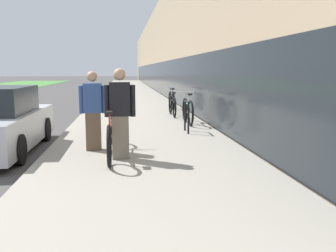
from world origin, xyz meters
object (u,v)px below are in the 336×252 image
object	(u,v)px
tandem_bicycle	(111,135)
person_rider	(120,114)
cruiser_bike_farthest	(172,100)
person_bystander	(93,111)
cruiser_bike_middle	(172,105)
cruiser_bike_nearest	(188,111)
bike_rack_hoop	(187,113)

from	to	relation	value
tandem_bicycle	person_rider	bearing A→B (deg)	-61.67
cruiser_bike_farthest	person_bystander	bearing A→B (deg)	-108.69
person_bystander	cruiser_bike_middle	size ratio (longest dim) A/B	0.89
tandem_bicycle	cruiser_bike_nearest	size ratio (longest dim) A/B	1.54
person_bystander	cruiser_bike_middle	bearing A→B (deg)	67.03
person_bystander	bike_rack_hoop	xyz separation A→B (m)	(2.30, 2.01, -0.31)
tandem_bicycle	cruiser_bike_farthest	bearing A→B (deg)	74.74
tandem_bicycle	cruiser_bike_middle	size ratio (longest dim) A/B	1.49
bike_rack_hoop	cruiser_bike_farthest	world-z (taller)	cruiser_bike_farthest
cruiser_bike_farthest	person_rider	bearing A→B (deg)	-103.50
tandem_bicycle	person_rider	size ratio (longest dim) A/B	1.63
tandem_bicycle	cruiser_bike_nearest	xyz separation A→B (m)	(2.22, 4.04, 0.01)
person_rider	cruiser_bike_farthest	distance (m)	8.93
bike_rack_hoop	cruiser_bike_middle	size ratio (longest dim) A/B	0.46
person_rider	cruiser_bike_middle	xyz separation A→B (m)	(1.82, 6.49, -0.47)
tandem_bicycle	cruiser_bike_farthest	size ratio (longest dim) A/B	1.53
tandem_bicycle	person_bystander	world-z (taller)	person_bystander
person_rider	bike_rack_hoop	distance (m)	3.36
cruiser_bike_nearest	cruiser_bike_middle	distance (m)	2.10
cruiser_bike_nearest	cruiser_bike_farthest	world-z (taller)	cruiser_bike_nearest
person_rider	cruiser_bike_nearest	bearing A→B (deg)	65.16
tandem_bicycle	person_bystander	xyz separation A→B (m)	(-0.38, 0.50, 0.42)
cruiser_bike_farthest	cruiser_bike_nearest	bearing A→B (deg)	-90.64
person_rider	bike_rack_hoop	bearing A→B (deg)	58.66
cruiser_bike_middle	cruiser_bike_farthest	world-z (taller)	cruiser_bike_farthest
cruiser_bike_nearest	cruiser_bike_middle	bearing A→B (deg)	95.69
cruiser_bike_middle	cruiser_bike_nearest	bearing A→B (deg)	-84.31
cruiser_bike_middle	person_rider	bearing A→B (deg)	-105.71
person_rider	cruiser_bike_nearest	world-z (taller)	person_rider
person_rider	tandem_bicycle	bearing A→B (deg)	118.33
person_bystander	cruiser_bike_farthest	distance (m)	8.27
bike_rack_hoop	cruiser_bike_middle	distance (m)	3.63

